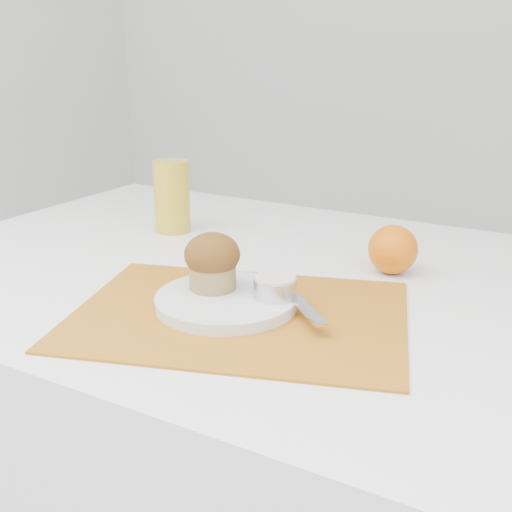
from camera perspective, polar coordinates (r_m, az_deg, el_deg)
The scene contains 11 objects.
table at distance 1.16m, azimuth 0.97°, elevation -19.16°, with size 1.20×0.80×0.75m, color white.
placemat at distance 0.83m, azimuth -1.50°, elevation -5.22°, with size 0.42×0.31×0.00m, color #AB6517.
plate at distance 0.85m, azimuth -2.69°, elevation -3.99°, with size 0.19×0.19×0.01m, color silver.
ramekin at distance 0.83m, azimuth 1.72°, elevation -2.85°, with size 0.06×0.06×0.02m, color silver.
cream at distance 0.83m, azimuth 1.73°, elevation -2.05°, with size 0.05×0.05×0.01m, color silver.
raspberry_near at distance 0.85m, azimuth 0.62°, elevation -2.63°, with size 0.02×0.02×0.02m, color #5E021A.
raspberry_far at distance 0.87m, azimuth 0.69°, elevation -2.17°, with size 0.02×0.02×0.02m, color #5A0216.
butter_knife at distance 0.84m, azimuth 3.38°, elevation -3.59°, with size 0.19×0.02×0.00m, color silver.
orange at distance 0.99m, azimuth 12.07°, elevation 0.57°, with size 0.07×0.07×0.07m, color orange.
juice_glass at distance 1.19m, azimuth -7.49°, elevation 5.26°, with size 0.07×0.07×0.13m, color gold.
muffin at distance 0.86m, azimuth -3.91°, elevation -0.43°, with size 0.08×0.08×0.08m.
Camera 1 is at (0.44, -0.76, 1.09)m, focal length 45.00 mm.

